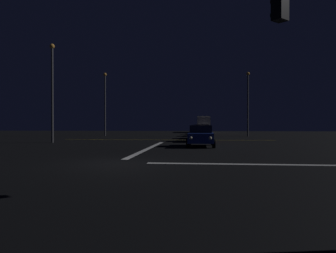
{
  "coord_description": "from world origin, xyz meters",
  "views": [
    {
      "loc": [
        3.67,
        -14.13,
        1.71
      ],
      "look_at": [
        0.95,
        12.07,
        1.46
      ],
      "focal_mm": 35.55,
      "sensor_mm": 36.0,
      "label": 1
    }
  ],
  "objects_px": {
    "sedan_orange": "(202,129)",
    "sedan_silver": "(204,129)",
    "streetlamp_left_near": "(52,86)",
    "streetlamp_left_far": "(105,99)",
    "sedan_red": "(200,133)",
    "streetlamp_right_far": "(248,99)",
    "sedan_blue": "(201,136)",
    "sedan_green": "(201,131)",
    "box_truck": "(204,123)",
    "sedan_gray": "(201,130)"
  },
  "relations": [
    {
      "from": "sedan_orange",
      "to": "streetlamp_left_near",
      "type": "distance_m",
      "value": 25.97
    },
    {
      "from": "streetlamp_right_far",
      "to": "sedan_blue",
      "type": "bearing_deg",
      "value": -107.2
    },
    {
      "from": "sedan_silver",
      "to": "sedan_blue",
      "type": "bearing_deg",
      "value": -90.59
    },
    {
      "from": "sedan_gray",
      "to": "sedan_orange",
      "type": "distance_m",
      "value": 5.82
    },
    {
      "from": "sedan_gray",
      "to": "streetlamp_right_far",
      "type": "xyz_separation_m",
      "value": [
        6.13,
        -0.18,
        4.09
      ]
    },
    {
      "from": "sedan_orange",
      "to": "streetlamp_right_far",
      "type": "height_order",
      "value": "streetlamp_right_far"
    },
    {
      "from": "sedan_gray",
      "to": "box_truck",
      "type": "height_order",
      "value": "box_truck"
    },
    {
      "from": "sedan_blue",
      "to": "sedan_silver",
      "type": "xyz_separation_m",
      "value": [
        0.33,
        32.19,
        0.0
      ]
    },
    {
      "from": "sedan_gray",
      "to": "sedan_silver",
      "type": "height_order",
      "value": "same"
    },
    {
      "from": "sedan_red",
      "to": "streetlamp_left_near",
      "type": "height_order",
      "value": "streetlamp_left_near"
    },
    {
      "from": "sedan_blue",
      "to": "streetlamp_right_far",
      "type": "height_order",
      "value": "streetlamp_right_far"
    },
    {
      "from": "sedan_orange",
      "to": "sedan_gray",
      "type": "bearing_deg",
      "value": -90.91
    },
    {
      "from": "sedan_gray",
      "to": "streetlamp_left_far",
      "type": "height_order",
      "value": "streetlamp_left_far"
    },
    {
      "from": "sedan_gray",
      "to": "sedan_orange",
      "type": "xyz_separation_m",
      "value": [
        0.09,
        5.82,
        0.0
      ]
    },
    {
      "from": "sedan_blue",
      "to": "streetlamp_left_far",
      "type": "height_order",
      "value": "streetlamp_left_far"
    },
    {
      "from": "sedan_red",
      "to": "streetlamp_right_far",
      "type": "bearing_deg",
      "value": 64.32
    },
    {
      "from": "sedan_orange",
      "to": "sedan_blue",
      "type": "bearing_deg",
      "value": -89.97
    },
    {
      "from": "sedan_silver",
      "to": "box_truck",
      "type": "bearing_deg",
      "value": 89.79
    },
    {
      "from": "sedan_gray",
      "to": "sedan_red",
      "type": "bearing_deg",
      "value": -89.95
    },
    {
      "from": "sedan_red",
      "to": "streetlamp_right_far",
      "type": "relative_size",
      "value": 0.51
    },
    {
      "from": "sedan_green",
      "to": "sedan_orange",
      "type": "distance_m",
      "value": 12.62
    },
    {
      "from": "streetlamp_left_far",
      "to": "streetlamp_left_near",
      "type": "bearing_deg",
      "value": -90.0
    },
    {
      "from": "sedan_gray",
      "to": "streetlamp_left_near",
      "type": "bearing_deg",
      "value": -128.8
    },
    {
      "from": "box_truck",
      "to": "streetlamp_right_far",
      "type": "relative_size",
      "value": 0.98
    },
    {
      "from": "sedan_orange",
      "to": "streetlamp_left_far",
      "type": "distance_m",
      "value": 15.01
    },
    {
      "from": "box_truck",
      "to": "streetlamp_right_far",
      "type": "xyz_separation_m",
      "value": [
        5.66,
        -19.38,
        3.18
      ]
    },
    {
      "from": "streetlamp_left_near",
      "to": "sedan_gray",
      "type": "bearing_deg",
      "value": 51.2
    },
    {
      "from": "streetlamp_left_far",
      "to": "sedan_red",
      "type": "bearing_deg",
      "value": -44.31
    },
    {
      "from": "sedan_blue",
      "to": "sedan_green",
      "type": "height_order",
      "value": "same"
    },
    {
      "from": "sedan_silver",
      "to": "streetlamp_left_far",
      "type": "xyz_separation_m",
      "value": [
        -13.45,
        -12.75,
        4.18
      ]
    },
    {
      "from": "sedan_blue",
      "to": "sedan_red",
      "type": "xyz_separation_m",
      "value": [
        -0.1,
        6.73,
        0.0
      ]
    },
    {
      "from": "sedan_silver",
      "to": "box_truck",
      "type": "relative_size",
      "value": 0.52
    },
    {
      "from": "sedan_orange",
      "to": "sedan_silver",
      "type": "height_order",
      "value": "same"
    },
    {
      "from": "sedan_orange",
      "to": "streetlamp_left_near",
      "type": "xyz_separation_m",
      "value": [
        -13.11,
        -22.01,
        4.26
      ]
    },
    {
      "from": "sedan_blue",
      "to": "streetlamp_left_far",
      "type": "xyz_separation_m",
      "value": [
        -13.12,
        19.44,
        4.18
      ]
    },
    {
      "from": "streetlamp_left_near",
      "to": "streetlamp_right_far",
      "type": "xyz_separation_m",
      "value": [
        19.14,
        16.0,
        -0.17
      ]
    },
    {
      "from": "sedan_silver",
      "to": "box_truck",
      "type": "xyz_separation_m",
      "value": [
        0.02,
        6.63,
        0.91
      ]
    },
    {
      "from": "sedan_red",
      "to": "sedan_orange",
      "type": "relative_size",
      "value": 1.0
    },
    {
      "from": "sedan_orange",
      "to": "box_truck",
      "type": "relative_size",
      "value": 0.52
    },
    {
      "from": "sedan_orange",
      "to": "sedan_silver",
      "type": "distance_m",
      "value": 6.75
    },
    {
      "from": "sedan_silver",
      "to": "sedan_orange",
      "type": "bearing_deg",
      "value": -92.92
    },
    {
      "from": "streetlamp_left_far",
      "to": "streetlamp_left_near",
      "type": "relative_size",
      "value": 0.98
    },
    {
      "from": "sedan_gray",
      "to": "streetlamp_right_far",
      "type": "height_order",
      "value": "streetlamp_right_far"
    },
    {
      "from": "sedan_green",
      "to": "box_truck",
      "type": "distance_m",
      "value": 26.01
    },
    {
      "from": "sedan_blue",
      "to": "streetlamp_left_near",
      "type": "relative_size",
      "value": 0.49
    },
    {
      "from": "streetlamp_left_far",
      "to": "streetlamp_right_far",
      "type": "xyz_separation_m",
      "value": [
        19.14,
        0.0,
        -0.09
      ]
    },
    {
      "from": "box_truck",
      "to": "sedan_gray",
      "type": "bearing_deg",
      "value": -91.38
    },
    {
      "from": "sedan_blue",
      "to": "sedan_red",
      "type": "height_order",
      "value": "same"
    },
    {
      "from": "box_truck",
      "to": "streetlamp_left_near",
      "type": "height_order",
      "value": "streetlamp_left_near"
    },
    {
      "from": "streetlamp_left_near",
      "to": "sedan_silver",
      "type": "bearing_deg",
      "value": 64.93
    }
  ]
}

